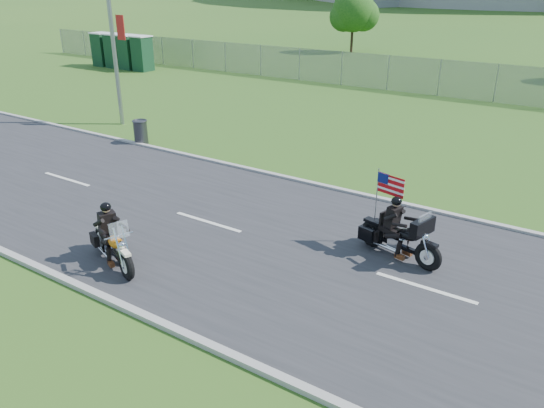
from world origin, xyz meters
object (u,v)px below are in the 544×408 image
Objects in this scene: porta_toilet_b at (128,53)px; trash_can at (141,132)px; porta_toilet_c at (115,51)px; motorcycle_follow at (399,238)px; motorcycle_lead at (113,246)px; porta_toilet_d at (102,50)px; porta_toilet_a at (142,54)px.

porta_toilet_b reaches higher than trash_can.
porta_toilet_c is 2.47× the size of trash_can.
trash_can is at bearing 178.89° from motorcycle_follow.
porta_toilet_c is 32.07m from motorcycle_follow.
porta_toilet_c is at bearing 180.00° from porta_toilet_b.
motorcycle_follow is (5.38, 3.91, 0.04)m from motorcycle_lead.
porta_toilet_d reaches higher than motorcycle_follow.
porta_toilet_a reaches higher than motorcycle_lead.
motorcycle_lead is 0.97× the size of motorcycle_follow.
porta_toilet_d is 1.03× the size of motorcycle_follow.
motorcycle_follow is 2.40× the size of trash_can.
trash_can is at bearing 154.06° from motorcycle_lead.
motorcycle_follow is (29.19, -16.00, -0.63)m from porta_toilet_d.
motorcycle_lead is 6.65m from motorcycle_follow.
porta_toilet_a is 27.95m from motorcycle_lead.
motorcycle_lead is 9.78m from trash_can.
porta_toilet_a reaches higher than trash_can.
motorcycle_follow reaches higher than trash_can.
trash_can is (17.19, -12.70, -0.69)m from porta_toilet_d.
porta_toilet_b is at bearing 138.58° from trash_can.
porta_toilet_a is at bearing 135.66° from trash_can.
porta_toilet_b is at bearing 163.04° from motorcycle_follow.
porta_toilet_a is 2.47× the size of trash_can.
porta_toilet_d reaches higher than motorcycle_lead.
porta_toilet_d is 2.47× the size of trash_can.
porta_toilet_d is at bearing 180.00° from porta_toilet_c.
porta_toilet_a is at bearing 0.00° from porta_toilet_b.
trash_can is at bearing -36.45° from porta_toilet_d.
porta_toilet_d reaches higher than trash_can.
motorcycle_lead is at bearing -47.44° from trash_can.
trash_can is at bearing -41.42° from porta_toilet_b.
porta_toilet_b is 1.07× the size of motorcycle_lead.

